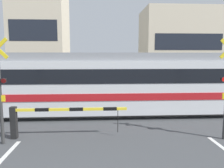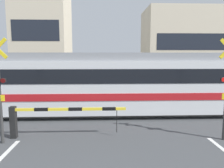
{
  "view_description": "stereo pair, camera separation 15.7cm",
  "coord_description": "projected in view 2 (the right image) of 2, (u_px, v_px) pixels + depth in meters",
  "views": [
    {
      "loc": [
        -0.55,
        0.16,
        2.9
      ],
      "look_at": [
        0.0,
        10.08,
        1.6
      ],
      "focal_mm": 35.0,
      "sensor_mm": 36.0,
      "label": 1
    },
    {
      "loc": [
        -0.39,
        0.16,
        2.9
      ],
      "look_at": [
        0.0,
        10.08,
        1.6
      ],
      "focal_mm": 35.0,
      "sensor_mm": 36.0,
      "label": 2
    }
  ],
  "objects": [
    {
      "name": "rail_track_near",
      "position": [
        112.0,
        117.0,
        10.29
      ],
      "size": [
        50.0,
        0.1,
        0.08
      ],
      "color": "gray",
      "rests_on": "ground_plane"
    },
    {
      "name": "commuter_train",
      "position": [
        103.0,
        81.0,
        10.78
      ],
      "size": [
        21.74,
        2.66,
        3.03
      ],
      "color": "silver",
      "rests_on": "ground_plane"
    },
    {
      "name": "crossing_barrier_near",
      "position": [
        44.0,
        116.0,
        7.68
      ],
      "size": [
        4.06,
        0.2,
        1.14
      ],
      "color": "black",
      "rests_on": "ground_plane"
    },
    {
      "name": "building_left_of_street",
      "position": [
        44.0,
        38.0,
        22.07
      ],
      "size": [
        5.04,
        5.21,
        9.32
      ],
      "color": "beige",
      "rests_on": "ground_plane"
    },
    {
      "name": "rail_track_far",
      "position": [
        111.0,
        109.0,
        11.72
      ],
      "size": [
        50.0,
        0.1,
        0.08
      ],
      "color": "gray",
      "rests_on": "ground_plane"
    },
    {
      "name": "building_right_of_street",
      "position": [
        181.0,
        47.0,
        22.74
      ],
      "size": [
        7.63,
        5.21,
        7.57
      ],
      "color": "beige",
      "rests_on": "ground_plane"
    },
    {
      "name": "crossing_barrier_far",
      "position": [
        149.0,
        89.0,
        13.98
      ],
      "size": [
        4.06,
        0.2,
        1.14
      ],
      "color": "black",
      "rests_on": "ground_plane"
    }
  ]
}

